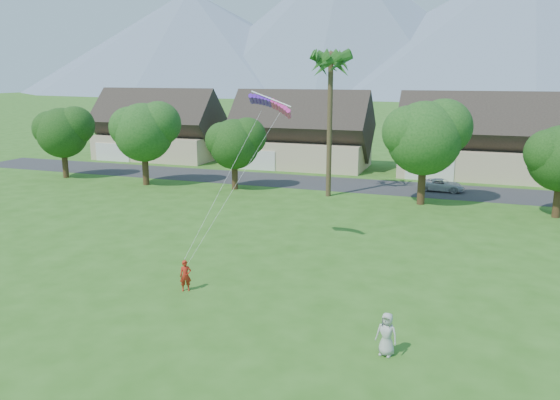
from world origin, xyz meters
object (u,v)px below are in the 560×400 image
at_px(kite_flyer, 186,276).
at_px(parked_car, 441,185).
at_px(watcher, 387,334).
at_px(parafoil_kite, 272,103).

relative_size(kite_flyer, parked_car, 0.38).
relative_size(watcher, parafoil_kite, 0.65).
bearing_deg(kite_flyer, watcher, -48.65).
bearing_deg(watcher, parafoil_kite, 140.70).
height_order(kite_flyer, parafoil_kite, parafoil_kite).
height_order(watcher, parafoil_kite, parafoil_kite).
xyz_separation_m(parked_car, parafoil_kite, (-8.68, -21.50, 8.31)).
relative_size(kite_flyer, parafoil_kite, 0.59).
distance_m(parked_car, parafoil_kite, 24.63).
xyz_separation_m(watcher, parafoil_kite, (-8.53, 10.53, 8.03)).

